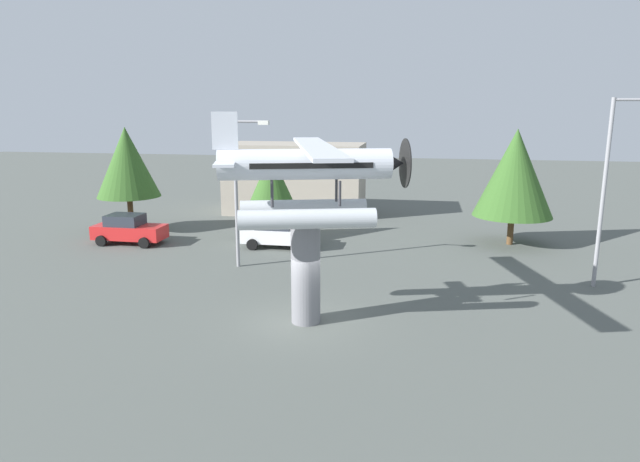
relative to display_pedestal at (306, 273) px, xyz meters
The scene contains 11 objects.
ground_plane 1.92m from the display_pedestal, ahead, with size 140.00×140.00×0.00m, color #515651.
display_pedestal is the anchor object (origin of this frame).
floatplane_monument 3.59m from the display_pedestal, 15.77° to the left, with size 7.19×10.31×4.00m.
car_near_red 16.51m from the display_pedestal, 141.41° to the left, with size 4.20×2.02×1.76m.
car_mid_white 11.73m from the display_pedestal, 109.62° to the left, with size 4.20×2.02×1.76m.
streetlight_primary 8.60m from the display_pedestal, 124.91° to the left, with size 1.84×0.28×7.39m.
streetlight_secondary 14.15m from the display_pedestal, 28.15° to the left, with size 1.84×0.28×8.39m.
storefront_building 22.65m from the display_pedestal, 103.66° to the left, with size 10.26×5.06×5.25m, color #9E9384.
tree_west 19.90m from the display_pedestal, 137.04° to the left, with size 4.01×4.01×6.75m.
tree_east 13.85m from the display_pedestal, 110.34° to the left, with size 3.15×3.15×5.32m.
tree_center_back 17.15m from the display_pedestal, 56.31° to the left, with size 4.56×4.56×6.78m.
Camera 1 is at (4.12, -19.70, 8.03)m, focal length 31.52 mm.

